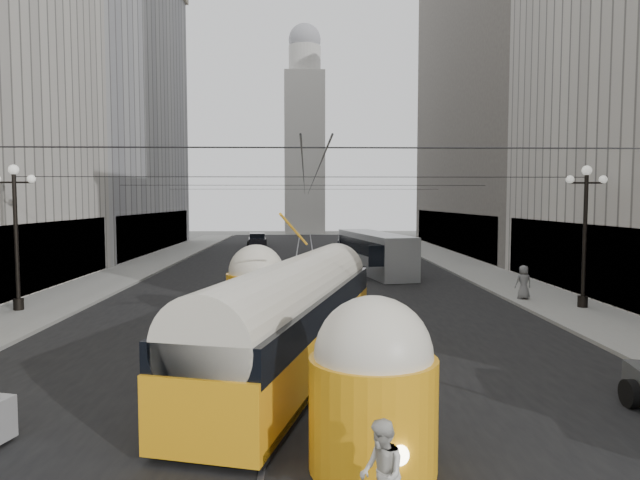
{
  "coord_description": "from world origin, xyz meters",
  "views": [
    {
      "loc": [
        0.06,
        -7.18,
        4.98
      ],
      "look_at": [
        0.6,
        13.71,
        3.52
      ],
      "focal_mm": 32.0,
      "sensor_mm": 36.0,
      "label": 1
    }
  ],
  "objects": [
    {
      "name": "lamppost_left_mid",
      "position": [
        -12.6,
        18.0,
        3.74
      ],
      "size": [
        1.86,
        0.44,
        6.37
      ],
      "color": "black",
      "rests_on": "sidewalk_left"
    },
    {
      "name": "distant_tower",
      "position": [
        0.0,
        80.0,
        14.97
      ],
      "size": [
        6.0,
        6.0,
        31.36
      ],
      "color": "#B2AFA8",
      "rests_on": "ground"
    },
    {
      "name": "building_right_far",
      "position": [
        20.0,
        48.0,
        16.31
      ],
      "size": [
        12.6,
        32.6,
        32.6
      ],
      "color": "#514C47",
      "rests_on": "ground"
    },
    {
      "name": "city_bus",
      "position": [
        4.77,
        31.37,
        1.51
      ],
      "size": [
        4.29,
        11.14,
        2.75
      ],
      "color": "#A7AAAC",
      "rests_on": "ground"
    },
    {
      "name": "building_left_far",
      "position": [
        -19.99,
        48.0,
        14.31
      ],
      "size": [
        12.6,
        28.6,
        28.6
      ],
      "color": "#999999",
      "rests_on": "ground"
    },
    {
      "name": "rail_left",
      "position": [
        -0.75,
        32.5,
        0.0
      ],
      "size": [
        0.12,
        85.0,
        0.04
      ],
      "primitive_type": "cube",
      "color": "gray",
      "rests_on": "ground"
    },
    {
      "name": "streetcar",
      "position": [
        -0.29,
        9.12,
        1.6
      ],
      "size": [
        5.55,
        14.64,
        3.28
      ],
      "color": "orange",
      "rests_on": "ground"
    },
    {
      "name": "road",
      "position": [
        0.0,
        32.5,
        0.0
      ],
      "size": [
        20.0,
        85.0,
        0.02
      ],
      "primitive_type": "cube",
      "color": "black",
      "rests_on": "ground"
    },
    {
      "name": "pedestrian_sidewalk_right",
      "position": [
        10.73,
        20.19,
        0.98
      ],
      "size": [
        0.86,
        0.59,
        1.65
      ],
      "primitive_type": "imported",
      "rotation": [
        0.0,
        0.0,
        3.26
      ],
      "color": "slate",
      "rests_on": "sidewalk_right"
    },
    {
      "name": "pedestrian_crossing_b",
      "position": [
        1.21,
        1.16,
        0.83
      ],
      "size": [
        0.69,
        0.85,
        1.65
      ],
      "primitive_type": "imported",
      "rotation": [
        0.0,
        0.0,
        -1.49
      ],
      "color": "silver",
      "rests_on": "ground"
    },
    {
      "name": "lamppost_right_mid",
      "position": [
        12.6,
        18.0,
        3.74
      ],
      "size": [
        1.86,
        0.44,
        6.37
      ],
      "color": "black",
      "rests_on": "sidewalk_right"
    },
    {
      "name": "sedan_white_far",
      "position": [
        3.83,
        43.62,
        0.66
      ],
      "size": [
        2.31,
        4.77,
        1.46
      ],
      "color": "white",
      "rests_on": "ground"
    },
    {
      "name": "catenary",
      "position": [
        0.12,
        31.49,
        5.88
      ],
      "size": [
        25.0,
        72.0,
        0.23
      ],
      "color": "black",
      "rests_on": "ground"
    },
    {
      "name": "sidewalk_right",
      "position": [
        12.0,
        36.0,
        0.07
      ],
      "size": [
        4.0,
        72.0,
        0.15
      ],
      "primitive_type": "cube",
      "color": "gray",
      "rests_on": "ground"
    },
    {
      "name": "sedan_dark_far",
      "position": [
        -5.21,
        54.95,
        0.63
      ],
      "size": [
        2.22,
        4.57,
        1.4
      ],
      "color": "black",
      "rests_on": "ground"
    },
    {
      "name": "sidewalk_left",
      "position": [
        -12.0,
        36.0,
        0.07
      ],
      "size": [
        4.0,
        72.0,
        0.15
      ],
      "primitive_type": "cube",
      "color": "gray",
      "rests_on": "ground"
    },
    {
      "name": "rail_right",
      "position": [
        0.75,
        32.5,
        0.0
      ],
      "size": [
        0.12,
        85.0,
        0.04
      ],
      "primitive_type": "cube",
      "color": "gray",
      "rests_on": "ground"
    }
  ]
}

